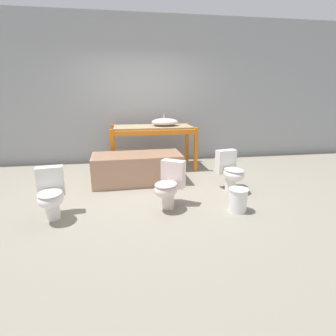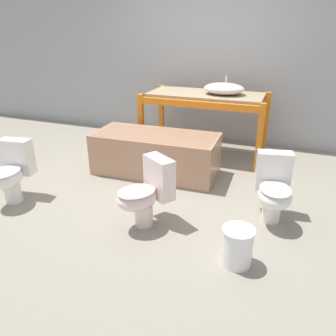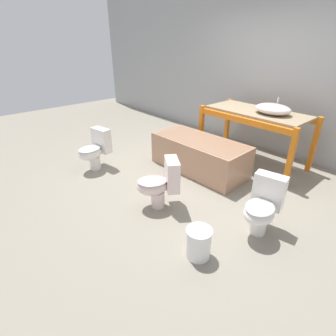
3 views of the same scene
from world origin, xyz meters
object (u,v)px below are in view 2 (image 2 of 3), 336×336
(toilet_near, at_px, (274,188))
(toilet_far, at_px, (146,192))
(sink_basin, at_px, (224,89))
(bathtub_main, at_px, (156,151))
(bucket_white, at_px, (237,246))
(toilet_extra, at_px, (11,172))

(toilet_near, relative_size, toilet_far, 1.00)
(sink_basin, height_order, bathtub_main, sink_basin)
(sink_basin, xyz_separation_m, toilet_far, (-0.26, -2.07, -0.64))
(toilet_near, xyz_separation_m, bucket_white, (-0.20, -0.79, -0.17))
(bathtub_main, bearing_deg, sink_basin, 53.27)
(toilet_extra, xyz_separation_m, bucket_white, (2.46, -0.19, -0.17))
(bathtub_main, height_order, toilet_extra, toilet_extra)
(toilet_extra, bearing_deg, sink_basin, 40.28)
(toilet_near, distance_m, toilet_extra, 2.72)
(sink_basin, height_order, toilet_near, sink_basin)
(sink_basin, height_order, bucket_white, sink_basin)
(toilet_far, bearing_deg, sink_basin, 116.48)
(toilet_extra, bearing_deg, bathtub_main, 37.02)
(sink_basin, distance_m, toilet_extra, 2.88)
(sink_basin, distance_m, bucket_white, 2.56)
(toilet_near, relative_size, bucket_white, 2.02)
(sink_basin, xyz_separation_m, bucket_white, (0.66, -2.34, -0.81))
(sink_basin, height_order, toilet_far, sink_basin)
(sink_basin, bearing_deg, toilet_near, -61.16)
(bathtub_main, relative_size, bucket_white, 4.92)
(sink_basin, height_order, toilet_extra, sink_basin)
(toilet_near, height_order, toilet_extra, same)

